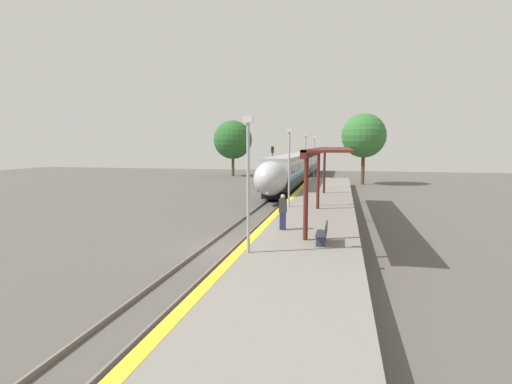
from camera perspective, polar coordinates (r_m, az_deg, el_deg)
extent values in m
plane|color=#56514C|center=(19.68, -5.05, -7.93)|extent=(120.00, 120.00, 0.00)
cube|color=slate|center=(19.89, -7.05, -7.58)|extent=(0.08, 90.00, 0.15)
cube|color=slate|center=(19.47, -3.01, -7.85)|extent=(0.08, 90.00, 0.15)
cube|color=black|center=(44.82, 4.88, 1.13)|extent=(2.48, 20.18, 0.77)
cube|color=#28282D|center=(44.74, 4.89, 2.19)|extent=(2.82, 21.93, 0.89)
cube|color=#198CBF|center=(44.70, 4.90, 2.95)|extent=(2.84, 21.93, 0.30)
cube|color=#B2B7BC|center=(44.65, 4.91, 4.01)|extent=(2.82, 21.93, 1.34)
cube|color=black|center=(44.66, 4.91, 3.92)|extent=(2.85, 20.18, 0.74)
cube|color=#9E9EA3|center=(44.62, 4.92, 5.06)|extent=(2.54, 21.93, 0.30)
cylinder|color=black|center=(37.18, 2.21, -0.28)|extent=(0.12, 0.85, 0.85)
cylinder|color=black|center=(36.96, 4.41, -0.34)|extent=(0.12, 0.85, 0.85)
cylinder|color=black|center=(39.33, 2.77, 0.10)|extent=(0.12, 0.85, 0.85)
cylinder|color=black|center=(39.12, 4.85, 0.05)|extent=(0.12, 0.85, 0.85)
cylinder|color=black|center=(50.55, 4.90, 1.57)|extent=(0.12, 0.85, 0.85)
cylinder|color=black|center=(50.39, 6.52, 1.53)|extent=(0.12, 0.85, 0.85)
cylinder|color=black|center=(52.73, 5.20, 1.78)|extent=(0.12, 0.85, 0.85)
cylinder|color=black|center=(52.57, 6.76, 1.74)|extent=(0.12, 0.85, 0.85)
ellipsoid|color=#B2B7BC|center=(32.51, 2.10, 1.95)|extent=(2.71, 4.14, 2.78)
ellipsoid|color=black|center=(31.97, 1.94, 2.69)|extent=(1.98, 2.42, 1.42)
sphere|color=#F9F4CC|center=(31.09, 1.59, -0.15)|extent=(0.24, 0.24, 0.24)
cube|color=black|center=(67.35, 7.37, 2.98)|extent=(2.48, 20.18, 0.77)
cube|color=#28282D|center=(67.30, 7.38, 3.69)|extent=(2.82, 21.93, 0.89)
cube|color=#198CBF|center=(67.27, 7.39, 4.19)|extent=(2.84, 21.93, 0.30)
cube|color=#B2B7BC|center=(67.24, 7.40, 4.89)|extent=(2.82, 21.93, 1.34)
cube|color=black|center=(67.24, 7.40, 4.84)|extent=(2.85, 20.18, 0.74)
cube|color=#9E9EA3|center=(67.22, 7.41, 5.59)|extent=(2.54, 21.93, 0.30)
cylinder|color=black|center=(59.59, 6.03, 2.34)|extent=(0.12, 0.85, 0.85)
cylinder|color=black|center=(59.45, 7.41, 2.31)|extent=(0.12, 0.85, 0.85)
cylinder|color=black|center=(61.77, 6.25, 2.49)|extent=(0.12, 0.85, 0.85)
cylinder|color=black|center=(61.64, 7.58, 2.46)|extent=(0.12, 0.85, 0.85)
cylinder|color=black|center=(73.09, 7.19, 3.14)|extent=(0.12, 0.85, 0.85)
cylinder|color=black|center=(72.98, 8.32, 3.11)|extent=(0.12, 0.85, 0.85)
cylinder|color=black|center=(75.28, 7.34, 3.24)|extent=(0.12, 0.85, 0.85)
cylinder|color=black|center=(75.17, 8.43, 3.21)|extent=(0.12, 0.85, 0.85)
cube|color=gray|center=(18.79, 7.11, -7.19)|extent=(4.80, 64.00, 0.94)
cube|color=yellow|center=(18.99, 0.47, -5.52)|extent=(0.40, 64.00, 0.01)
cube|color=#2D333D|center=(16.16, 9.21, -7.05)|extent=(0.36, 0.06, 0.42)
cube|color=#2D333D|center=(17.19, 9.40, -6.22)|extent=(0.36, 0.06, 0.42)
cube|color=#2D333D|center=(16.62, 9.32, -5.86)|extent=(0.44, 1.41, 0.03)
cube|color=#2D333D|center=(16.57, 10.03, -5.09)|extent=(0.04, 1.41, 0.44)
cube|color=navy|center=(19.15, 3.84, -4.17)|extent=(0.28, 0.20, 0.83)
cube|color=#333338|center=(19.03, 3.86, -1.98)|extent=(0.36, 0.22, 0.66)
sphere|color=tan|center=(18.96, 3.87, -0.66)|extent=(0.22, 0.22, 0.22)
cylinder|color=#59595E|center=(44.42, 2.36, 2.98)|extent=(0.14, 0.14, 4.11)
cube|color=black|center=(44.33, 2.37, 6.08)|extent=(0.28, 0.20, 0.70)
sphere|color=black|center=(44.22, 2.35, 6.30)|extent=(0.14, 0.14, 0.14)
sphere|color=red|center=(44.22, 2.35, 5.86)|extent=(0.14, 0.14, 0.14)
cylinder|color=#9E9EA3|center=(14.77, -1.12, 0.46)|extent=(0.12, 0.12, 4.85)
cube|color=silver|center=(14.71, -1.15, 10.35)|extent=(0.36, 0.20, 0.24)
cylinder|color=#9E9EA3|center=(26.10, 4.75, 3.18)|extent=(0.12, 0.12, 4.85)
cube|color=silver|center=(26.07, 4.81, 8.77)|extent=(0.36, 0.20, 0.24)
cylinder|color=#9E9EA3|center=(37.56, 7.06, 4.24)|extent=(0.12, 0.12, 4.85)
cube|color=silver|center=(37.54, 7.12, 8.12)|extent=(0.36, 0.20, 0.24)
cylinder|color=#9E9EA3|center=(49.07, 8.29, 4.80)|extent=(0.12, 0.12, 4.85)
cube|color=silver|center=(49.05, 8.35, 7.77)|extent=(0.36, 0.20, 0.24)
cylinder|color=#511E19|center=(16.98, 7.13, -0.92)|extent=(0.20, 0.20, 3.58)
cylinder|color=#511E19|center=(25.46, 8.86, 1.60)|extent=(0.20, 0.20, 3.58)
cylinder|color=#511E19|center=(33.97, 9.73, 2.86)|extent=(0.20, 0.20, 3.58)
cube|color=#511E19|center=(25.36, 8.94, 5.85)|extent=(0.24, 20.10, 0.36)
cube|color=#511E19|center=(25.32, 10.99, 6.08)|extent=(2.00, 20.10, 0.10)
cylinder|color=brown|center=(63.89, -3.31, 3.78)|extent=(0.44, 0.44, 3.34)
sphere|color=#286028|center=(63.81, -3.34, 7.46)|extent=(6.09, 6.09, 6.09)
cylinder|color=brown|center=(52.12, 15.02, 3.21)|extent=(0.44, 0.44, 3.93)
sphere|color=#337033|center=(52.05, 15.16, 7.79)|extent=(5.50, 5.50, 5.50)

